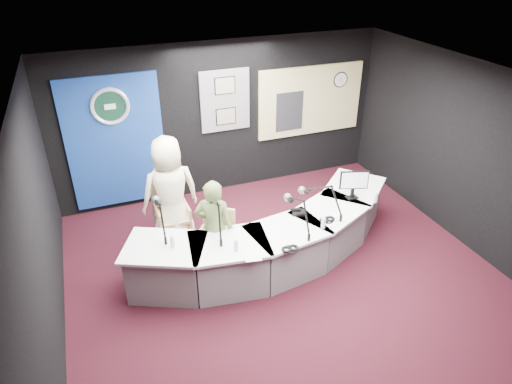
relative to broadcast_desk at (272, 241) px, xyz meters
name	(u,v)px	position (x,y,z in m)	size (l,w,h in m)	color
ground	(289,282)	(0.05, -0.55, -0.38)	(6.00, 6.00, 0.00)	black
ceiling	(298,90)	(0.05, -0.55, 2.42)	(6.00, 6.00, 0.02)	silver
wall_back	(223,119)	(0.05, 2.45, 1.02)	(6.00, 0.02, 2.80)	black
wall_left	(38,249)	(-2.95, -0.55, 1.02)	(0.02, 6.00, 2.80)	black
wall_right	(477,161)	(3.05, -0.55, 1.02)	(0.02, 6.00, 2.80)	black
broadcast_desk	(272,241)	(0.00, 0.00, 0.00)	(4.50, 1.90, 0.75)	silver
backdrop_panel	(116,143)	(-1.85, 2.42, 0.88)	(1.60, 0.05, 2.30)	navy
agency_seal	(110,107)	(-1.85, 2.38, 1.52)	(0.63, 0.63, 0.07)	silver
seal_center	(110,106)	(-1.85, 2.38, 1.52)	(0.48, 0.48, 0.01)	black
pinboard	(225,101)	(0.10, 2.42, 1.38)	(0.90, 0.04, 1.10)	slate
framed_photo_upper	(225,86)	(0.10, 2.39, 1.65)	(0.34, 0.02, 0.27)	#7E6F5B
framed_photo_lower	(226,116)	(0.10, 2.39, 1.09)	(0.34, 0.02, 0.27)	#7E6F5B
booth_window_frame	(310,101)	(1.80, 2.42, 1.18)	(2.12, 0.06, 1.32)	#D1C482
booth_glow	(311,101)	(1.80, 2.41, 1.18)	(2.00, 0.02, 1.20)	#DEB08C
equipment_rack	(289,112)	(1.35, 2.39, 1.03)	(0.55, 0.02, 0.75)	black
wall_clock	(341,80)	(2.40, 2.39, 1.52)	(0.28, 0.28, 0.01)	white
armchair_left	(173,215)	(-1.25, 1.02, 0.12)	(0.56, 0.56, 0.99)	tan
armchair_right	(215,247)	(-0.84, 0.08, 0.06)	(0.49, 0.49, 0.87)	tan
draped_jacket	(168,201)	(-1.26, 1.27, 0.24)	(0.50, 0.10, 0.70)	slate
person_man	(170,193)	(-1.25, 1.02, 0.53)	(0.88, 0.57, 1.80)	beige
person_woman	(214,228)	(-0.84, 0.08, 0.38)	(0.55, 0.36, 1.50)	#556B38
computer_monitor	(354,180)	(1.39, 0.11, 0.70)	(0.45, 0.03, 0.31)	black
desk_phone	(299,212)	(0.42, -0.01, 0.40)	(0.18, 0.14, 0.05)	black
headphones_near	(327,220)	(0.72, -0.31, 0.39)	(0.20, 0.20, 0.03)	black
headphones_far	(290,249)	(-0.06, -0.75, 0.39)	(0.20, 0.20, 0.03)	black
paper_stack	(166,240)	(-1.52, 0.03, 0.38)	(0.20, 0.29, 0.00)	white
notepad	(252,254)	(-0.56, -0.66, 0.38)	(0.21, 0.30, 0.00)	white
boom_mic_a	(160,213)	(-1.54, 0.26, 0.68)	(0.16, 0.74, 0.60)	black
boom_mic_b	(218,214)	(-0.81, -0.05, 0.68)	(0.25, 0.73, 0.60)	black
boom_mic_c	(298,210)	(0.24, -0.34, 0.68)	(0.16, 0.74, 0.60)	black
boom_mic_d	(322,198)	(0.70, -0.16, 0.68)	(0.52, 0.59, 0.60)	black
water_bottles	(288,224)	(0.10, -0.32, 0.46)	(3.19, 0.44, 0.18)	silver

